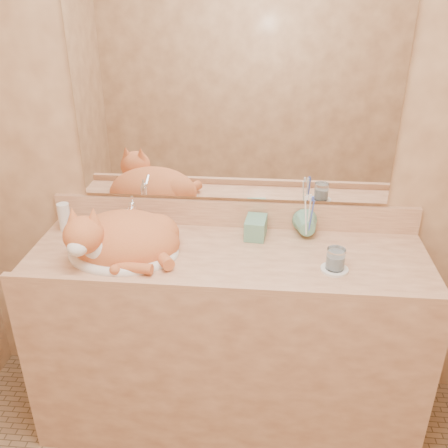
# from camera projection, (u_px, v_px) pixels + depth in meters

# --- Properties ---
(wall_back) EXTENTS (2.40, 0.02, 2.50)m
(wall_back) POSITION_uv_depth(u_px,v_px,m) (234.00, 138.00, 2.05)
(wall_back) COLOR #9A6A46
(wall_back) RESTS_ON ground
(vanity_counter) EXTENTS (1.60, 0.55, 0.85)m
(vanity_counter) POSITION_uv_depth(u_px,v_px,m) (227.00, 340.00, 2.17)
(vanity_counter) COLOR #A26948
(vanity_counter) RESTS_ON floor
(mirror) EXTENTS (1.30, 0.02, 0.80)m
(mirror) POSITION_uv_depth(u_px,v_px,m) (234.00, 104.00, 1.98)
(mirror) COLOR white
(mirror) RESTS_ON wall_back
(sink_basin) EXTENTS (0.44, 0.37, 0.14)m
(sink_basin) POSITION_uv_depth(u_px,v_px,m) (123.00, 238.00, 1.97)
(sink_basin) COLOR white
(sink_basin) RESTS_ON vanity_counter
(faucet) EXTENTS (0.05, 0.12, 0.16)m
(faucet) POSITION_uv_depth(u_px,v_px,m) (133.00, 217.00, 2.11)
(faucet) COLOR white
(faucet) RESTS_ON vanity_counter
(cat) EXTENTS (0.46, 0.39, 0.24)m
(cat) POSITION_uv_depth(u_px,v_px,m) (120.00, 237.00, 1.96)
(cat) COLOR #C25A2C
(cat) RESTS_ON sink_basin
(soap_dispenser) EXTENTS (0.09, 0.10, 0.19)m
(soap_dispenser) POSITION_uv_depth(u_px,v_px,m) (254.00, 223.00, 2.03)
(soap_dispenser) COLOR #65A284
(soap_dispenser) RESTS_ON vanity_counter
(toothbrush_cup) EXTENTS (0.12, 0.12, 0.10)m
(toothbrush_cup) POSITION_uv_depth(u_px,v_px,m) (308.00, 231.00, 2.07)
(toothbrush_cup) COLOR #65A284
(toothbrush_cup) RESTS_ON vanity_counter
(toothbrushes) EXTENTS (0.03, 0.03, 0.21)m
(toothbrushes) POSITION_uv_depth(u_px,v_px,m) (309.00, 214.00, 2.03)
(toothbrushes) COLOR white
(toothbrushes) RESTS_ON toothbrush_cup
(saucer) EXTENTS (0.10, 0.10, 0.01)m
(saucer) POSITION_uv_depth(u_px,v_px,m) (334.00, 269.00, 1.88)
(saucer) COLOR white
(saucer) RESTS_ON vanity_counter
(water_glass) EXTENTS (0.07, 0.07, 0.08)m
(water_glass) POSITION_uv_depth(u_px,v_px,m) (336.00, 259.00, 1.86)
(water_glass) COLOR silver
(water_glass) RESTS_ON saucer
(lotion_bottle) EXTENTS (0.05, 0.05, 0.12)m
(lotion_bottle) POSITION_uv_depth(u_px,v_px,m) (64.00, 217.00, 2.16)
(lotion_bottle) COLOR white
(lotion_bottle) RESTS_ON vanity_counter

